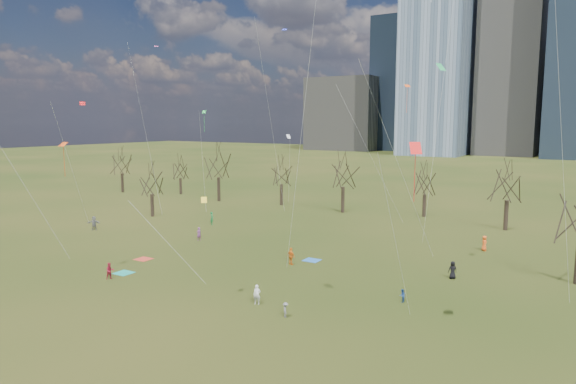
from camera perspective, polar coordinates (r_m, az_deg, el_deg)
The scene contains 17 objects.
ground at distance 44.37m, azimuth -8.24°, elevation -10.81°, with size 500.00×500.00×0.00m, color black.
downtown_skyline at distance 245.96m, azimuth 24.99°, elevation 12.89°, with size 212.50×78.00×118.00m.
bare_tree_row at distance 75.01m, azimuth 10.02°, elevation 1.57°, with size 113.04×29.80×9.50m.
blanket_teal at distance 51.19m, azimuth -17.79°, elevation -8.56°, with size 1.60×1.50×0.03m, color teal.
blanket_navy at distance 53.16m, azimuth 2.66°, elevation -7.57°, with size 1.60×1.50×0.03m, color #2560B0.
blanket_crimson at distance 55.57m, azimuth -15.76°, elevation -7.19°, with size 1.60×1.50×0.03m, color red.
person_1 at distance 40.75m, azimuth -3.47°, elevation -11.30°, with size 0.56×0.37×1.55m, color white.
person_2 at distance 49.50m, azimuth -19.18°, elevation -8.28°, with size 0.74×0.58×1.53m, color maroon.
person_3 at distance 38.24m, azimuth -0.27°, elevation -12.95°, with size 0.71×0.41×1.10m, color slate.
person_4 at distance 51.29m, azimuth 0.34°, elevation -7.15°, with size 1.02×0.43×1.74m, color orange.
person_6 at distance 49.20m, azimuth 17.82°, elevation -8.26°, with size 0.79×0.51×1.62m, color black.
person_7 at distance 62.48m, azimuth -9.88°, elevation -4.61°, with size 0.59×0.39×1.61m, color #8C468A.
person_8 at distance 42.14m, azimuth 12.58°, elevation -11.18°, with size 0.52×0.40×1.06m, color #234998.
person_11 at distance 72.09m, azimuth -20.75°, elevation -3.25°, with size 1.70×0.54×1.83m, color slate.
person_12 at distance 60.71m, azimuth 20.97°, elevation -5.34°, with size 0.83×0.54×1.69m, color #FC5B1C.
person_13 at distance 71.64m, azimuth -8.45°, elevation -2.91°, with size 0.65×0.43×1.79m, color #1C7E3B.
kites_airborne at distance 51.24m, azimuth 4.50°, elevation 7.11°, with size 63.02×44.98×31.91m.
Camera 1 is at (26.98, -32.28, 14.10)m, focal length 32.00 mm.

